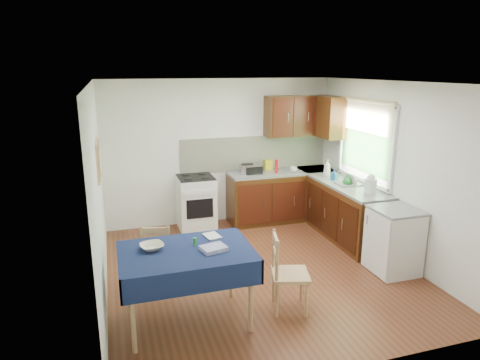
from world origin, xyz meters
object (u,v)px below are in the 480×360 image
object	(u,v)px
dining_table	(186,260)
kettle	(371,185)
dish_rack	(349,183)
chair_far	(157,254)
chair_near	(286,270)
toaster	(247,169)
sandwich_press	(253,169)

from	to	relation	value
dining_table	kettle	xyz separation A→B (m)	(2.89, 1.05, 0.30)
dining_table	dish_rack	size ratio (longest dim) A/B	3.61
chair_far	chair_near	bearing A→B (deg)	157.57
chair_near	kettle	bearing A→B (deg)	-42.39
dining_table	chair_near	size ratio (longest dim) A/B	1.52
chair_near	toaster	xyz separation A→B (m)	(0.44, 2.78, 0.50)
chair_far	toaster	world-z (taller)	toaster
toaster	sandwich_press	size ratio (longest dim) A/B	0.84
toaster	sandwich_press	world-z (taller)	toaster
chair_far	kettle	distance (m)	3.17
dining_table	toaster	world-z (taller)	toaster
dish_rack	kettle	xyz separation A→B (m)	(0.03, -0.52, 0.11)
kettle	dining_table	bearing A→B (deg)	-159.98
dish_rack	sandwich_press	bearing A→B (deg)	119.34
chair_near	toaster	distance (m)	2.86
chair_far	toaster	size ratio (longest dim) A/B	3.57
toaster	kettle	world-z (taller)	kettle
chair_far	sandwich_press	xyz separation A→B (m)	(1.87, 1.88, 0.52)
dining_table	sandwich_press	size ratio (longest dim) A/B	4.79
kettle	toaster	bearing A→B (deg)	129.39
chair_near	sandwich_press	size ratio (longest dim) A/B	3.16
chair_far	kettle	bearing A→B (deg)	-163.67
toaster	dish_rack	xyz separation A→B (m)	(1.32, -1.12, -0.06)
dish_rack	kettle	bearing A→B (deg)	-104.57
chair_far	kettle	world-z (taller)	kettle
chair_far	toaster	xyz separation A→B (m)	(1.77, 1.86, 0.53)
dining_table	dish_rack	xyz separation A→B (m)	(2.87, 1.57, 0.19)
dining_table	chair_far	xyz separation A→B (m)	(-0.22, 0.84, -0.27)
sandwich_press	chair_near	bearing A→B (deg)	-76.64
toaster	kettle	xyz separation A→B (m)	(1.35, -1.64, 0.04)
dining_table	chair_far	distance (m)	0.91
sandwich_press	dining_table	bearing A→B (deg)	-96.82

